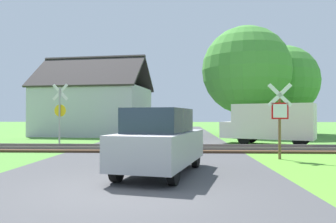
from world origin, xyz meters
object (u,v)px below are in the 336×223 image
object	(u,v)px
house	(94,109)
tree_far	(283,81)
crossing_sign_far	(60,110)
tree_right	(246,70)
parked_car	(161,141)
mail_truck	(270,122)
stop_sign_near	(280,115)

from	to	relation	value
house	tree_far	distance (m)	16.62
crossing_sign_far	tree_far	bearing A→B (deg)	47.77
house	tree_right	xyz separation A→B (m)	(12.41, -0.00, 3.13)
house	parked_car	size ratio (longest dim) A/B	2.21
mail_truck	tree_far	bearing A→B (deg)	6.67
crossing_sign_far	tree_far	distance (m)	20.05
mail_truck	parked_car	world-z (taller)	mail_truck
house	mail_truck	distance (m)	14.72
tree_right	mail_truck	distance (m)	9.28
tree_far	mail_truck	world-z (taller)	tree_far
tree_far	tree_right	distance (m)	4.72
tree_right	parked_car	size ratio (longest dim) A/B	2.07
house	tree_far	xyz separation A→B (m)	(16.19, 2.77, 2.54)
tree_far	tree_right	xyz separation A→B (m)	(-3.78, -2.77, 0.58)
stop_sign_near	parked_car	bearing A→B (deg)	40.70
crossing_sign_far	parked_car	bearing A→B (deg)	-45.49
parked_car	tree_right	bearing A→B (deg)	85.04
tree_far	mail_truck	distance (m)	12.34
mail_truck	tree_right	bearing A→B (deg)	24.68
crossing_sign_far	parked_car	xyz separation A→B (m)	(5.77, -7.88, -0.99)
house	tree_right	bearing A→B (deg)	7.31
stop_sign_near	mail_truck	bearing A→B (deg)	-98.88
stop_sign_near	tree_far	world-z (taller)	tree_far
house	tree_right	world-z (taller)	tree_right
tree_right	parked_car	xyz separation A→B (m)	(-5.78, -17.74, -4.36)
parked_car	crossing_sign_far	bearing A→B (deg)	139.29
stop_sign_near	crossing_sign_far	size ratio (longest dim) A/B	0.85
tree_far	parked_car	size ratio (longest dim) A/B	1.83
crossing_sign_far	parked_car	size ratio (longest dim) A/B	0.76
tree_right	house	bearing A→B (deg)	180.00
stop_sign_near	tree_far	bearing A→B (deg)	-104.28
tree_far	mail_truck	bearing A→B (deg)	-110.25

